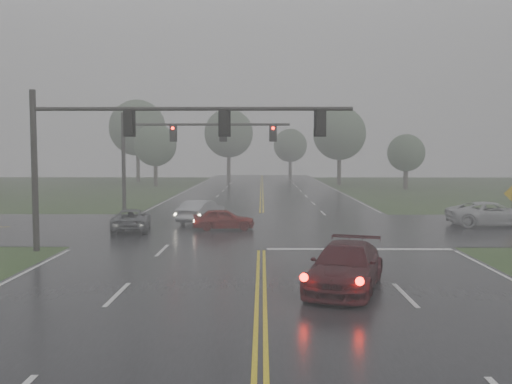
{
  "coord_description": "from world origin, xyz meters",
  "views": [
    {
      "loc": [
        0.04,
        -11.53,
        4.47
      ],
      "look_at": [
        -0.26,
        16.0,
        2.54
      ],
      "focal_mm": 40.0,
      "sensor_mm": 36.0,
      "label": 1
    }
  ],
  "objects_px": {
    "signal_gantry_far": "(175,143)",
    "sedan_maroon": "(345,290)",
    "sedan_silver": "(202,223)",
    "pickup_white": "(492,227)",
    "signal_gantry_near": "(134,137)",
    "sedan_red": "(224,230)",
    "car_grey": "(132,231)"
  },
  "relations": [
    {
      "from": "car_grey",
      "to": "signal_gantry_far",
      "type": "height_order",
      "value": "signal_gantry_far"
    },
    {
      "from": "sedan_red",
      "to": "signal_gantry_near",
      "type": "distance_m",
      "value": 9.45
    },
    {
      "from": "sedan_maroon",
      "to": "pickup_white",
      "type": "distance_m",
      "value": 19.44
    },
    {
      "from": "sedan_silver",
      "to": "car_grey",
      "type": "height_order",
      "value": "sedan_silver"
    },
    {
      "from": "sedan_maroon",
      "to": "sedan_silver",
      "type": "relative_size",
      "value": 1.16
    },
    {
      "from": "sedan_red",
      "to": "signal_gantry_far",
      "type": "distance_m",
      "value": 11.52
    },
    {
      "from": "signal_gantry_far",
      "to": "sedan_maroon",
      "type": "bearing_deg",
      "value": -68.88
    },
    {
      "from": "sedan_red",
      "to": "car_grey",
      "type": "relative_size",
      "value": 0.81
    },
    {
      "from": "sedan_silver",
      "to": "pickup_white",
      "type": "height_order",
      "value": "pickup_white"
    },
    {
      "from": "sedan_red",
      "to": "car_grey",
      "type": "bearing_deg",
      "value": 90.19
    },
    {
      "from": "pickup_white",
      "to": "signal_gantry_near",
      "type": "height_order",
      "value": "signal_gantry_near"
    },
    {
      "from": "sedan_maroon",
      "to": "sedan_red",
      "type": "relative_size",
      "value": 1.43
    },
    {
      "from": "signal_gantry_near",
      "to": "sedan_silver",
      "type": "bearing_deg",
      "value": 79.59
    },
    {
      "from": "signal_gantry_near",
      "to": "pickup_white",
      "type": "bearing_deg",
      "value": 24.02
    },
    {
      "from": "sedan_maroon",
      "to": "sedan_red",
      "type": "xyz_separation_m",
      "value": [
        -4.91,
        14.3,
        0.0
      ]
    },
    {
      "from": "sedan_maroon",
      "to": "sedan_silver",
      "type": "xyz_separation_m",
      "value": [
        -6.54,
        17.48,
        0.0
      ]
    },
    {
      "from": "pickup_white",
      "to": "signal_gantry_far",
      "type": "bearing_deg",
      "value": 69.78
    },
    {
      "from": "signal_gantry_near",
      "to": "signal_gantry_far",
      "type": "bearing_deg",
      "value": 92.51
    },
    {
      "from": "pickup_white",
      "to": "sedan_red",
      "type": "bearing_deg",
      "value": 96.46
    },
    {
      "from": "pickup_white",
      "to": "signal_gantry_near",
      "type": "xyz_separation_m",
      "value": [
        -19.6,
        -8.73,
        5.13
      ]
    },
    {
      "from": "sedan_maroon",
      "to": "sedan_red",
      "type": "bearing_deg",
      "value": 126.48
    },
    {
      "from": "pickup_white",
      "to": "signal_gantry_far",
      "type": "distance_m",
      "value": 22.36
    },
    {
      "from": "sedan_silver",
      "to": "pickup_white",
      "type": "xyz_separation_m",
      "value": [
        17.71,
        -1.56,
        0.0
      ]
    },
    {
      "from": "sedan_red",
      "to": "car_grey",
      "type": "xyz_separation_m",
      "value": [
        -5.24,
        -0.44,
        0.0
      ]
    },
    {
      "from": "car_grey",
      "to": "sedan_red",
      "type": "bearing_deg",
      "value": 176.17
    },
    {
      "from": "sedan_red",
      "to": "signal_gantry_near",
      "type": "xyz_separation_m",
      "value": [
        -3.52,
        -7.12,
        5.13
      ]
    },
    {
      "from": "sedan_red",
      "to": "sedan_maroon",
      "type": "bearing_deg",
      "value": -165.68
    },
    {
      "from": "signal_gantry_near",
      "to": "signal_gantry_far",
      "type": "xyz_separation_m",
      "value": [
        -0.72,
        16.51,
        0.03
      ]
    },
    {
      "from": "sedan_red",
      "to": "signal_gantry_far",
      "type": "relative_size",
      "value": 0.29
    },
    {
      "from": "signal_gantry_near",
      "to": "signal_gantry_far",
      "type": "height_order",
      "value": "signal_gantry_far"
    },
    {
      "from": "sedan_red",
      "to": "pickup_white",
      "type": "distance_m",
      "value": 16.16
    },
    {
      "from": "sedan_red",
      "to": "signal_gantry_near",
      "type": "bearing_deg",
      "value": 149.07
    }
  ]
}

